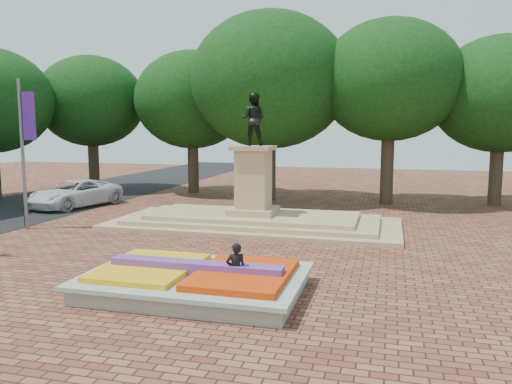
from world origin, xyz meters
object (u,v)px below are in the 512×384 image
at_px(flower_bed, 196,280).
at_px(pedestrian, 236,270).
at_px(monument, 253,208).
at_px(van, 75,194).

relative_size(flower_bed, pedestrian, 4.02).
relative_size(monument, van, 2.39).
relative_size(monument, pedestrian, 8.93).
bearing_deg(van, monument, 0.71).
xyz_separation_m(van, pedestrian, (14.26, -12.98, -0.03)).
bearing_deg(pedestrian, van, -68.37).
height_order(flower_bed, van, van).
height_order(flower_bed, monument, monument).
xyz_separation_m(monument, van, (-12.00, 2.89, -0.07)).
distance_m(monument, pedestrian, 10.34).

